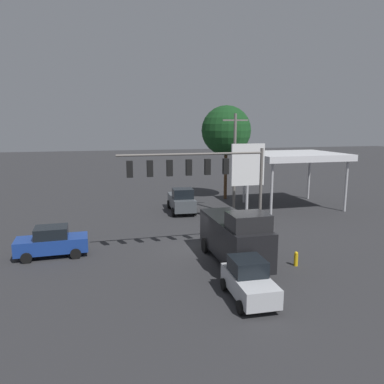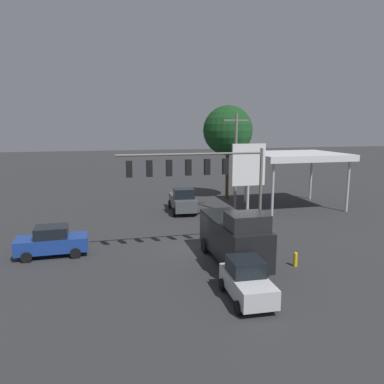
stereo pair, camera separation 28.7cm
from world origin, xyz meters
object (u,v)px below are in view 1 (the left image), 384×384
Objects in this scene: delivery_truck at (235,237)px; fire_hydrant at (296,259)px; traffic_signal_assembly at (200,173)px; utility_pole at (235,162)px; pickup_parked at (182,201)px; sedan_waiting at (52,242)px; street_tree at (226,131)px; hatchback_crossing at (249,280)px; price_sign at (248,167)px.

delivery_truck is 3.84m from fire_hydrant.
traffic_signal_assembly is 1.02× the size of utility_pole.
pickup_parked is (-1.54, -11.75, -4.19)m from traffic_signal_assembly.
sedan_waiting is 23.66m from street_tree.
fire_hydrant is at bearing 144.81° from traffic_signal_assembly.
price_sign is at bearing 159.84° from hatchback_crossing.
street_tree is at bearing -99.84° from price_sign.
pickup_parked is 10.43m from street_tree.
sedan_waiting is 0.43× the size of street_tree.
street_tree is (-6.26, -19.21, 5.92)m from delivery_truck.
pickup_parked reaches higher than fire_hydrant.
traffic_signal_assembly reaches higher than delivery_truck.
traffic_signal_assembly is at bearing -173.18° from hatchback_crossing.
utility_pole is 1.38× the size of price_sign.
delivery_truck reaches higher than hatchback_crossing.
price_sign is at bearing 80.16° from street_tree.
hatchback_crossing is at bearing 0.81° from pickup_parked.
delivery_truck reaches higher than sedan_waiting.
utility_pole is 10.53× the size of fire_hydrant.
traffic_signal_assembly reaches higher than sedan_waiting.
price_sign is 10.30m from delivery_truck.
traffic_signal_assembly is 12.57m from pickup_parked.
hatchback_crossing is at bearing 36.41° from fire_hydrant.
fire_hydrant is (-14.19, 5.44, -0.51)m from sedan_waiting.
pickup_parked is at bearing 179.17° from hatchback_crossing.
traffic_signal_assembly is at bearing 57.95° from utility_pole.
utility_pole is at bearing 159.42° from delivery_truck.
price_sign is 10.94m from fire_hydrant.
sedan_waiting is (10.78, -4.21, -0.74)m from delivery_truck.
sedan_waiting is at bearing -111.28° from delivery_truck.
sedan_waiting is 15.21m from fire_hydrant.
delivery_truck is at bearing 3.96° from pickup_parked.
hatchback_crossing is 5.53m from fire_hydrant.
hatchback_crossing is (0.99, 18.53, -0.16)m from pickup_parked.
sedan_waiting is (10.75, 9.82, -0.16)m from pickup_parked.
delivery_truck is (-1.01, -4.50, 0.75)m from hatchback_crossing.
delivery_truck is at bearing 124.34° from traffic_signal_assembly.
price_sign is at bearing -95.89° from fire_hydrant.
price_sign is at bearing 153.14° from delivery_truck.
sedan_waiting is at bearing -20.96° from fire_hydrant.
fire_hydrant is at bearing 128.64° from hatchback_crossing.
sedan_waiting is 5.04× the size of fire_hydrant.
traffic_signal_assembly is at bearing 167.02° from sedan_waiting.
delivery_truck is 21.06m from street_tree.
fire_hydrant is (1.09, 13.21, -4.48)m from utility_pole.
delivery_truck is 0.66× the size of street_tree.
utility_pole reaches higher than pickup_parked.
fire_hydrant is at bearing 84.11° from price_sign.
utility_pole is at bearing -94.73° from fire_hydrant.
utility_pole is 13.20m from delivery_truck.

